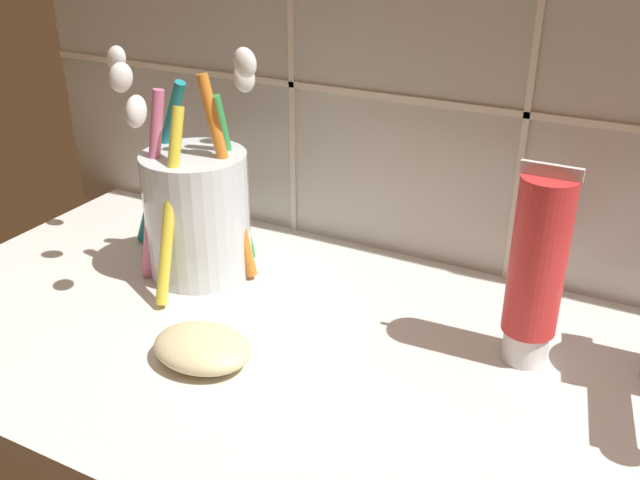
{
  "coord_description": "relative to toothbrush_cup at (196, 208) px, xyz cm",
  "views": [
    {
      "loc": [
        12.28,
        -36.41,
        30.54
      ],
      "look_at": [
        -7.99,
        2.15,
        9.18
      ],
      "focal_mm": 40.0,
      "sensor_mm": 36.0,
      "label": 1
    }
  ],
  "objects": [
    {
      "name": "sink_counter",
      "position": [
        20.88,
        -5.34,
        -6.68
      ],
      "size": [
        79.77,
        33.06,
        2.0
      ],
      "primitive_type": "cube",
      "color": "silver",
      "rests_on": "ground"
    },
    {
      "name": "tile_wall_backsplash",
      "position": [
        20.89,
        11.43,
        13.05
      ],
      "size": [
        89.77,
        1.72,
        41.45
      ],
      "color": "#B7B2A8",
      "rests_on": "ground"
    },
    {
      "name": "toothbrush_cup",
      "position": [
        0.0,
        0.0,
        0.0
      ],
      "size": [
        15.44,
        12.71,
        18.87
      ],
      "color": "silver",
      "rests_on": "sink_counter"
    },
    {
      "name": "toothpaste_tube",
      "position": [
        26.83,
        0.05,
        1.23
      ],
      "size": [
        3.73,
        3.55,
        13.97
      ],
      "color": "white",
      "rests_on": "sink_counter"
    },
    {
      "name": "soap_bar",
      "position": [
        7.76,
        -10.36,
        -4.59
      ],
      "size": [
        6.99,
        5.36,
        2.18
      ],
      "primitive_type": "ellipsoid",
      "color": "beige",
      "rests_on": "sink_counter"
    }
  ]
}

